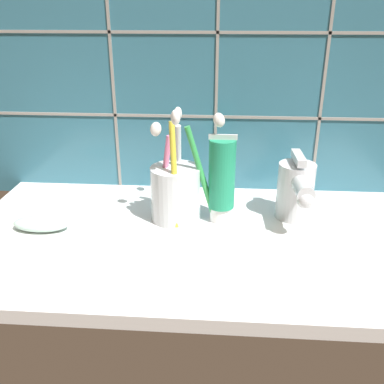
{
  "coord_description": "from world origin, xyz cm",
  "views": [
    {
      "loc": [
        3.04,
        -56.98,
        34.22
      ],
      "look_at": [
        -1.27,
        2.15,
        8.21
      ],
      "focal_mm": 40.0,
      "sensor_mm": 36.0,
      "label": 1
    }
  ],
  "objects_px": {
    "toothbrush_cup": "(176,190)",
    "soap_bar": "(41,224)",
    "sink_faucet": "(296,190)",
    "toothpaste_tube": "(222,179)"
  },
  "relations": [
    {
      "from": "sink_faucet",
      "to": "toothbrush_cup",
      "type": "bearing_deg",
      "value": -88.3
    },
    {
      "from": "sink_faucet",
      "to": "soap_bar",
      "type": "height_order",
      "value": "sink_faucet"
    },
    {
      "from": "toothbrush_cup",
      "to": "sink_faucet",
      "type": "bearing_deg",
      "value": 3.49
    },
    {
      "from": "toothbrush_cup",
      "to": "toothpaste_tube",
      "type": "bearing_deg",
      "value": -0.14
    },
    {
      "from": "soap_bar",
      "to": "toothbrush_cup",
      "type": "bearing_deg",
      "value": 14.7
    },
    {
      "from": "toothbrush_cup",
      "to": "sink_faucet",
      "type": "height_order",
      "value": "toothbrush_cup"
    },
    {
      "from": "toothbrush_cup",
      "to": "toothpaste_tube",
      "type": "relative_size",
      "value": 1.32
    },
    {
      "from": "toothbrush_cup",
      "to": "sink_faucet",
      "type": "distance_m",
      "value": 0.19
    },
    {
      "from": "toothbrush_cup",
      "to": "soap_bar",
      "type": "bearing_deg",
      "value": -165.3
    },
    {
      "from": "toothbrush_cup",
      "to": "soap_bar",
      "type": "xyz_separation_m",
      "value": [
        -0.21,
        -0.05,
        -0.04
      ]
    }
  ]
}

